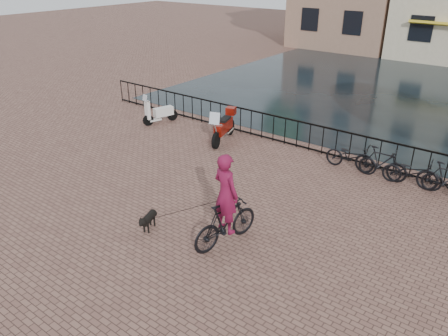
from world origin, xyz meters
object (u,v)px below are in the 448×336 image
Objects in this scene: motorcycle at (223,123)px; scooter at (160,107)px; cyclist at (226,206)px; dog at (149,220)px.

scooter is at bearing 162.95° from motorcycle.
cyclist is 6.57m from motorcycle.
dog is at bearing -29.56° from scooter.
dog is (-1.91, -0.68, -0.78)m from cyclist.
scooter is (-7.36, 5.21, -0.37)m from cyclist.
motorcycle is at bearing 17.10° from scooter.
cyclist reaches higher than dog.
dog is 0.53× the size of scooter.
scooter is (-5.45, 5.89, 0.41)m from dog.
motorcycle is 1.36× the size of scooter.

